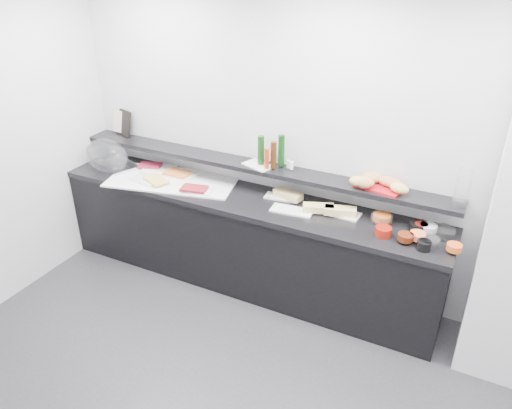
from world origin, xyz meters
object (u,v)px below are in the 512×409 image
at_px(sandwich_plate_mid, 292,211).
at_px(bread_tray, 380,186).
at_px(carafe, 463,188).
at_px(condiment_tray, 258,165).
at_px(cloche_base, 118,166).
at_px(framed_print, 124,123).

xyz_separation_m(sandwich_plate_mid, bread_tray, (0.65, 0.27, 0.25)).
height_order(sandwich_plate_mid, carafe, carafe).
bearing_deg(condiment_tray, sandwich_plate_mid, -8.13).
distance_m(cloche_base, framed_print, 0.45).
height_order(cloche_base, carafe, carafe).
xyz_separation_m(cloche_base, sandwich_plate_mid, (1.91, -0.07, -0.01)).
height_order(cloche_base, condiment_tray, condiment_tray).
distance_m(condiment_tray, bread_tray, 1.07).
relative_size(bread_tray, carafe, 1.21).
distance_m(framed_print, carafe, 3.25).
bearing_deg(bread_tray, framed_print, -169.58).
xyz_separation_m(condiment_tray, carafe, (1.68, 0.01, 0.14)).
bearing_deg(sandwich_plate_mid, framed_print, 165.60).
height_order(framed_print, condiment_tray, framed_print).
distance_m(sandwich_plate_mid, condiment_tray, 0.53).
relative_size(framed_print, condiment_tray, 0.98).
bearing_deg(cloche_base, condiment_tray, 27.16).
bearing_deg(condiment_tray, bread_tray, 21.86).
height_order(condiment_tray, carafe, carafe).
bearing_deg(condiment_tray, carafe, 19.03).
relative_size(cloche_base, framed_print, 1.55).
height_order(sandwich_plate_mid, bread_tray, bread_tray).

